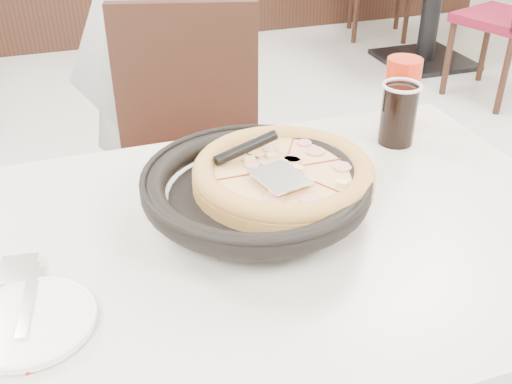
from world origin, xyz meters
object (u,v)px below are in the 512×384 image
object	(u,v)px
pizza_pan	(256,196)
bg_chair_right_near	(504,14)
chair_far	(190,186)
pizza	(283,179)
side_plate	(31,322)
cola_glass	(398,116)
main_table	(259,380)
bg_table_right	(432,5)
red_cup	(401,92)

from	to	relation	value
pizza_pan	bg_chair_right_near	size ratio (longest dim) A/B	0.33
chair_far	pizza	world-z (taller)	chair_far
side_plate	cola_glass	distance (m)	0.86
main_table	bg_table_right	xyz separation A→B (m)	(2.03, 2.51, 0.00)
main_table	pizza	world-z (taller)	pizza
pizza	red_cup	bearing A→B (deg)	33.17
side_plate	cola_glass	size ratio (longest dim) A/B	1.40
side_plate	cola_glass	world-z (taller)	cola_glass
pizza	bg_chair_right_near	size ratio (longest dim) A/B	0.35
chair_far	pizza_pan	size ratio (longest dim) A/B	3.03
main_table	pizza	size ratio (longest dim) A/B	3.62
bg_table_right	chair_far	bearing A→B (deg)	-137.29
main_table	chair_far	xyz separation A→B (m)	(0.01, 0.65, 0.10)
pizza	pizza_pan	bearing A→B (deg)	-168.65
cola_glass	bg_chair_right_near	xyz separation A→B (m)	(1.65, 1.64, -0.34)
pizza_pan	red_cup	xyz separation A→B (m)	(0.45, 0.27, 0.04)
red_cup	bg_table_right	bearing A→B (deg)	54.32
pizza_pan	cola_glass	bearing A→B (deg)	24.74
main_table	bg_chair_right_near	world-z (taller)	bg_chair_right_near
red_cup	cola_glass	bearing A→B (deg)	-122.74
chair_far	bg_chair_right_near	distance (m)	2.39
main_table	side_plate	bearing A→B (deg)	-163.54
red_cup	pizza_pan	bearing A→B (deg)	-149.17
cola_glass	bg_table_right	size ratio (longest dim) A/B	0.11
red_cup	main_table	bearing A→B (deg)	-144.89
pizza	chair_far	bearing A→B (deg)	95.74
chair_far	red_cup	world-z (taller)	chair_far
side_plate	pizza	bearing A→B (deg)	21.76
side_plate	bg_chair_right_near	world-z (taller)	bg_chair_right_near
pizza_pan	main_table	bearing A→B (deg)	-101.63
chair_far	bg_table_right	size ratio (longest dim) A/B	0.79
cola_glass	red_cup	distance (m)	0.10
main_table	pizza_pan	distance (m)	0.42
side_plate	red_cup	world-z (taller)	red_cup
side_plate	red_cup	size ratio (longest dim) A/B	1.14
pizza	cola_glass	xyz separation A→B (m)	(0.33, 0.17, 0.00)
main_table	pizza_pan	xyz separation A→B (m)	(0.01, 0.06, 0.42)
pizza	red_cup	xyz separation A→B (m)	(0.39, 0.25, 0.02)
cola_glass	bg_chair_right_near	world-z (taller)	bg_chair_right_near
red_cup	bg_table_right	world-z (taller)	red_cup
chair_far	bg_table_right	distance (m)	2.75
pizza_pan	side_plate	world-z (taller)	pizza_pan
red_cup	bg_chair_right_near	size ratio (longest dim) A/B	0.17
main_table	cola_glass	size ratio (longest dim) A/B	9.23
pizza	red_cup	world-z (taller)	red_cup
pizza_pan	red_cup	world-z (taller)	red_cup
main_table	pizza	xyz separation A→B (m)	(0.07, 0.07, 0.44)
pizza_pan	cola_glass	world-z (taller)	cola_glass
pizza_pan	bg_chair_right_near	xyz separation A→B (m)	(2.04, 1.82, -0.32)
main_table	side_plate	world-z (taller)	side_plate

